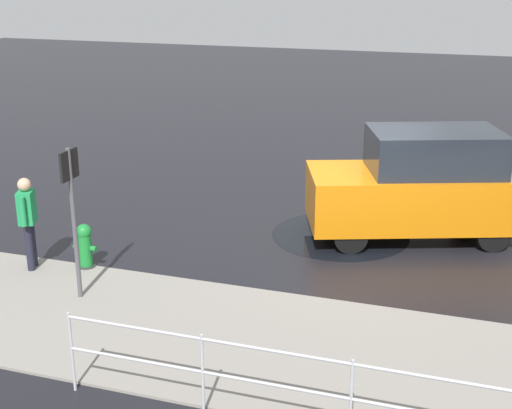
% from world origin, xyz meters
% --- Properties ---
extents(ground_plane, '(60.00, 60.00, 0.00)m').
position_xyz_m(ground_plane, '(0.00, 0.00, 0.00)').
color(ground_plane, black).
extents(kerb_strip, '(24.00, 3.20, 0.04)m').
position_xyz_m(kerb_strip, '(0.00, 4.20, 0.02)').
color(kerb_strip, gray).
rests_on(kerb_strip, ground).
extents(moving_hatchback, '(4.25, 2.93, 2.06)m').
position_xyz_m(moving_hatchback, '(-1.13, -0.57, 1.03)').
color(moving_hatchback, orange).
rests_on(moving_hatchback, ground).
extents(fire_hydrant, '(0.42, 0.31, 0.80)m').
position_xyz_m(fire_hydrant, '(4.04, 2.68, 0.40)').
color(fire_hydrant, '#197A2D').
rests_on(fire_hydrant, ground).
extents(pedestrian, '(0.35, 0.54, 1.62)m').
position_xyz_m(pedestrian, '(4.87, 3.00, 0.96)').
color(pedestrian, '#1E8C4C').
rests_on(pedestrian, ground).
extents(metal_railing, '(8.46, 0.04, 1.05)m').
position_xyz_m(metal_railing, '(-1.95, 5.92, 0.72)').
color(metal_railing, '#B7BABF').
rests_on(metal_railing, ground).
extents(sign_post, '(0.07, 0.44, 2.40)m').
position_xyz_m(sign_post, '(3.52, 3.72, 1.58)').
color(sign_post, '#4C4C51').
rests_on(sign_post, ground).
extents(puddle_patch, '(2.61, 2.61, 0.01)m').
position_xyz_m(puddle_patch, '(0.25, -0.20, 0.00)').
color(puddle_patch, black).
rests_on(puddle_patch, ground).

